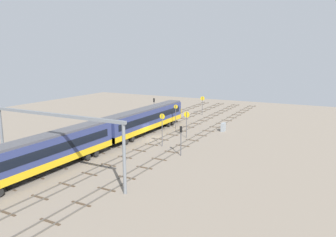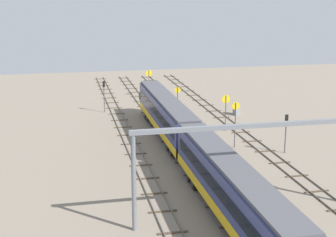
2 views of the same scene
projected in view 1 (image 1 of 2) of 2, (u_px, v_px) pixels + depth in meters
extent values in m
plane|color=gray|center=(151.00, 138.00, 57.85)|extent=(111.62, 111.62, 0.00)
cube|color=#59544C|center=(191.00, 143.00, 54.17)|extent=(95.62, 0.07, 0.16)
cube|color=#59544C|center=(184.00, 142.00, 54.82)|extent=(95.62, 0.07, 0.16)
cube|color=#473828|center=(50.00, 222.00, 28.52)|extent=(0.24, 2.40, 0.08)
cube|color=#473828|center=(81.00, 204.00, 31.99)|extent=(0.24, 2.40, 0.08)
cube|color=#473828|center=(106.00, 189.00, 35.45)|extent=(0.24, 2.40, 0.08)
cube|color=#473828|center=(127.00, 178.00, 38.92)|extent=(0.24, 2.40, 0.08)
cube|color=#473828|center=(144.00, 168.00, 42.38)|extent=(0.24, 2.40, 0.08)
cube|color=#473828|center=(159.00, 159.00, 45.84)|extent=(0.24, 2.40, 0.08)
cube|color=#473828|center=(172.00, 152.00, 49.31)|extent=(0.24, 2.40, 0.08)
cube|color=#473828|center=(183.00, 146.00, 52.77)|extent=(0.24, 2.40, 0.08)
cube|color=#473828|center=(192.00, 140.00, 56.23)|extent=(0.24, 2.40, 0.08)
cube|color=#473828|center=(201.00, 135.00, 59.70)|extent=(0.24, 2.40, 0.08)
cube|color=#473828|center=(208.00, 131.00, 63.16)|extent=(0.24, 2.40, 0.08)
cube|color=#473828|center=(215.00, 127.00, 66.63)|extent=(0.24, 2.40, 0.08)
cube|color=#473828|center=(221.00, 124.00, 70.09)|extent=(0.24, 2.40, 0.08)
cube|color=#473828|center=(227.00, 120.00, 73.55)|extent=(0.24, 2.40, 0.08)
cube|color=#473828|center=(232.00, 118.00, 77.02)|extent=(0.24, 2.40, 0.08)
cube|color=#473828|center=(236.00, 115.00, 80.48)|extent=(0.24, 2.40, 0.08)
cube|color=#473828|center=(241.00, 112.00, 83.95)|extent=(0.24, 2.40, 0.08)
cube|color=#473828|center=(244.00, 110.00, 87.41)|extent=(0.24, 2.40, 0.08)
cube|color=#473828|center=(248.00, 108.00, 90.87)|extent=(0.24, 2.40, 0.08)
cube|color=#473828|center=(251.00, 106.00, 94.34)|extent=(0.24, 2.40, 0.08)
cube|color=#59544C|center=(166.00, 140.00, 56.39)|extent=(95.62, 0.07, 0.16)
cube|color=#59544C|center=(159.00, 139.00, 57.05)|extent=(95.62, 0.07, 0.16)
cube|color=#473828|center=(7.00, 213.00, 30.13)|extent=(0.24, 2.40, 0.08)
cube|color=#473828|center=(40.00, 197.00, 33.45)|extent=(0.24, 2.40, 0.08)
cube|color=#473828|center=(67.00, 185.00, 36.78)|extent=(0.24, 2.40, 0.08)
cube|color=#473828|center=(89.00, 174.00, 40.10)|extent=(0.24, 2.40, 0.08)
cube|color=#473828|center=(108.00, 165.00, 43.43)|extent=(0.24, 2.40, 0.08)
cube|color=#473828|center=(125.00, 157.00, 46.75)|extent=(0.24, 2.40, 0.08)
cube|color=#473828|center=(139.00, 150.00, 50.08)|extent=(0.24, 2.40, 0.08)
cube|color=#473828|center=(151.00, 145.00, 53.40)|extent=(0.24, 2.40, 0.08)
cube|color=#473828|center=(162.00, 139.00, 56.73)|extent=(0.24, 2.40, 0.08)
cube|color=#473828|center=(172.00, 135.00, 60.05)|extent=(0.24, 2.40, 0.08)
cube|color=#473828|center=(181.00, 131.00, 63.38)|extent=(0.24, 2.40, 0.08)
cube|color=#473828|center=(189.00, 127.00, 66.70)|extent=(0.24, 2.40, 0.08)
cube|color=#473828|center=(196.00, 124.00, 70.03)|extent=(0.24, 2.40, 0.08)
cube|color=#473828|center=(202.00, 121.00, 73.36)|extent=(0.24, 2.40, 0.08)
cube|color=#473828|center=(208.00, 118.00, 76.68)|extent=(0.24, 2.40, 0.08)
cube|color=#473828|center=(214.00, 115.00, 80.01)|extent=(0.24, 2.40, 0.08)
cube|color=#473828|center=(219.00, 113.00, 83.33)|extent=(0.24, 2.40, 0.08)
cube|color=#473828|center=(223.00, 111.00, 86.66)|extent=(0.24, 2.40, 0.08)
cube|color=#473828|center=(228.00, 109.00, 89.98)|extent=(0.24, 2.40, 0.08)
cube|color=#473828|center=(232.00, 107.00, 93.31)|extent=(0.24, 2.40, 0.08)
cube|color=#473828|center=(235.00, 105.00, 96.63)|extent=(0.24, 2.40, 0.08)
cube|color=#59544C|center=(142.00, 137.00, 58.62)|extent=(95.62, 0.07, 0.16)
cube|color=#59544C|center=(136.00, 136.00, 59.27)|extent=(95.62, 0.07, 0.16)
cube|color=#473828|center=(9.00, 189.00, 35.68)|extent=(0.24, 2.40, 0.08)
cube|color=#473828|center=(37.00, 177.00, 39.00)|extent=(0.24, 2.40, 0.08)
cube|color=#473828|center=(61.00, 168.00, 42.33)|extent=(0.24, 2.40, 0.08)
cube|color=#473828|center=(81.00, 160.00, 45.65)|extent=(0.24, 2.40, 0.08)
cube|color=#473828|center=(99.00, 153.00, 48.98)|extent=(0.24, 2.40, 0.08)
cube|color=#473828|center=(114.00, 146.00, 52.30)|extent=(0.24, 2.40, 0.08)
cube|color=#473828|center=(127.00, 141.00, 55.63)|extent=(0.24, 2.40, 0.08)
cube|color=#473828|center=(139.00, 136.00, 58.95)|extent=(0.24, 2.40, 0.08)
cube|color=#473828|center=(150.00, 132.00, 62.28)|extent=(0.24, 2.40, 0.08)
cube|color=#473828|center=(159.00, 128.00, 65.61)|extent=(0.24, 2.40, 0.08)
cube|color=#473828|center=(168.00, 125.00, 68.93)|extent=(0.24, 2.40, 0.08)
cube|color=#473828|center=(176.00, 122.00, 72.26)|extent=(0.24, 2.40, 0.08)
cube|color=#473828|center=(183.00, 119.00, 75.58)|extent=(0.24, 2.40, 0.08)
cube|color=#473828|center=(190.00, 116.00, 78.91)|extent=(0.24, 2.40, 0.08)
cube|color=#473828|center=(196.00, 114.00, 82.23)|extent=(0.24, 2.40, 0.08)
cube|color=#473828|center=(201.00, 111.00, 85.56)|extent=(0.24, 2.40, 0.08)
cube|color=#473828|center=(206.00, 109.00, 88.88)|extent=(0.24, 2.40, 0.08)
cube|color=#473828|center=(211.00, 107.00, 92.21)|extent=(0.24, 2.40, 0.08)
cube|color=#473828|center=(216.00, 106.00, 95.53)|extent=(0.24, 2.40, 0.08)
cube|color=#473828|center=(220.00, 104.00, 98.86)|extent=(0.24, 2.40, 0.08)
cube|color=#59544C|center=(121.00, 134.00, 60.85)|extent=(95.62, 0.07, 0.16)
cube|color=#59544C|center=(115.00, 133.00, 61.50)|extent=(95.62, 0.07, 0.16)
cube|color=#473828|center=(11.00, 171.00, 41.23)|extent=(0.24, 2.40, 0.08)
cube|color=#473828|center=(35.00, 162.00, 44.55)|extent=(0.24, 2.40, 0.08)
cube|color=#473828|center=(56.00, 155.00, 47.88)|extent=(0.24, 2.40, 0.08)
cube|color=#473828|center=(75.00, 148.00, 51.20)|extent=(0.24, 2.40, 0.08)
cube|color=#473828|center=(91.00, 143.00, 54.53)|extent=(0.24, 2.40, 0.08)
cube|color=#473828|center=(105.00, 138.00, 57.85)|extent=(0.24, 2.40, 0.08)
cube|color=#473828|center=(118.00, 133.00, 61.18)|extent=(0.24, 2.40, 0.08)
cube|color=#473828|center=(129.00, 129.00, 64.51)|extent=(0.24, 2.40, 0.08)
cube|color=#473828|center=(139.00, 126.00, 67.83)|extent=(0.24, 2.40, 0.08)
cube|color=#473828|center=(149.00, 123.00, 71.16)|extent=(0.24, 2.40, 0.08)
cube|color=#473828|center=(157.00, 120.00, 74.48)|extent=(0.24, 2.40, 0.08)
cube|color=#473828|center=(165.00, 117.00, 77.81)|extent=(0.24, 2.40, 0.08)
cube|color=#473828|center=(172.00, 114.00, 81.13)|extent=(0.24, 2.40, 0.08)
cube|color=#473828|center=(179.00, 112.00, 84.46)|extent=(0.24, 2.40, 0.08)
cube|color=#473828|center=(185.00, 110.00, 87.78)|extent=(0.24, 2.40, 0.08)
cube|color=#473828|center=(190.00, 108.00, 91.11)|extent=(0.24, 2.40, 0.08)
cube|color=#473828|center=(195.00, 106.00, 94.43)|extent=(0.24, 2.40, 0.08)
cube|color=#473828|center=(200.00, 105.00, 97.76)|extent=(0.24, 2.40, 0.08)
cube|color=#473828|center=(205.00, 103.00, 101.08)|extent=(0.24, 2.40, 0.08)
cube|color=navy|center=(147.00, 119.00, 60.86)|extent=(24.00, 2.90, 3.60)
cube|color=gold|center=(147.00, 126.00, 61.12)|extent=(24.00, 2.94, 0.90)
cube|color=#4C4C51|center=(147.00, 109.00, 60.49)|extent=(24.00, 2.50, 0.30)
cube|color=black|center=(154.00, 117.00, 60.12)|extent=(22.00, 0.04, 1.10)
cube|color=black|center=(140.00, 116.00, 61.45)|extent=(22.00, 0.04, 1.10)
cylinder|color=black|center=(121.00, 140.00, 53.83)|extent=(0.90, 2.70, 0.90)
cylinder|color=black|center=(127.00, 138.00, 55.40)|extent=(0.90, 2.70, 0.90)
cylinder|color=black|center=(164.00, 124.00, 67.19)|extent=(0.90, 2.70, 0.90)
cylinder|color=black|center=(168.00, 122.00, 68.75)|extent=(0.90, 2.70, 0.90)
cube|color=navy|center=(42.00, 153.00, 39.30)|extent=(24.00, 2.90, 3.60)
cube|color=gold|center=(43.00, 163.00, 39.56)|extent=(24.00, 2.94, 0.90)
cube|color=#4C4C51|center=(41.00, 138.00, 38.93)|extent=(24.00, 2.50, 0.30)
cube|color=black|center=(50.00, 151.00, 38.55)|extent=(22.00, 0.04, 1.10)
cube|color=black|center=(33.00, 148.00, 39.88)|extent=(22.00, 0.04, 1.10)
cylinder|color=black|center=(81.00, 156.00, 45.63)|extent=(0.90, 2.70, 0.90)
cylinder|color=black|center=(90.00, 152.00, 47.19)|extent=(0.90, 2.70, 0.90)
cone|color=gold|center=(177.00, 110.00, 72.03)|extent=(1.60, 3.24, 3.24)
cylinder|color=slate|center=(124.00, 160.00, 33.72)|extent=(0.36, 0.36, 7.64)
cylinder|color=slate|center=(2.00, 138.00, 42.76)|extent=(0.36, 0.36, 7.64)
cube|color=slate|center=(54.00, 115.00, 37.48)|extent=(0.40, 20.46, 0.35)
cylinder|color=#4C4C51|center=(176.00, 117.00, 65.05)|extent=(0.12, 0.12, 4.89)
cylinder|color=yellow|center=(176.00, 107.00, 64.69)|extent=(0.05, 0.83, 0.83)
cube|color=black|center=(176.00, 107.00, 64.71)|extent=(0.02, 0.37, 0.12)
cylinder|color=#4C4C51|center=(202.00, 106.00, 80.50)|extent=(0.12, 0.12, 4.60)
cylinder|color=yellow|center=(202.00, 98.00, 80.18)|extent=(0.05, 1.04, 1.04)
cube|color=black|center=(203.00, 98.00, 80.21)|extent=(0.02, 0.47, 0.12)
cylinder|color=#4C4C51|center=(162.00, 130.00, 52.09)|extent=(0.12, 0.12, 5.40)
cylinder|color=yellow|center=(162.00, 116.00, 51.69)|extent=(0.05, 0.90, 0.90)
cube|color=black|center=(162.00, 116.00, 51.71)|extent=(0.02, 0.41, 0.12)
cylinder|color=#4C4C51|center=(186.00, 125.00, 57.68)|extent=(0.12, 0.12, 4.74)
cylinder|color=yellow|center=(187.00, 115.00, 57.35)|extent=(0.05, 1.07, 1.07)
cube|color=black|center=(187.00, 115.00, 57.38)|extent=(0.02, 0.48, 0.12)
cylinder|color=#4C4C51|center=(181.00, 144.00, 47.30)|extent=(0.14, 0.14, 3.58)
cube|color=black|center=(181.00, 129.00, 46.87)|extent=(0.20, 0.32, 0.90)
sphere|color=green|center=(181.00, 128.00, 46.93)|extent=(0.20, 0.20, 0.20)
sphere|color=#262626|center=(181.00, 130.00, 47.00)|extent=(0.20, 0.20, 0.20)
cylinder|color=#4C4C51|center=(154.00, 110.00, 76.21)|extent=(0.14, 0.14, 3.87)
cube|color=black|center=(154.00, 100.00, 75.76)|extent=(0.20, 0.32, 0.90)
sphere|color=green|center=(154.00, 99.00, 75.81)|extent=(0.20, 0.20, 0.20)
sphere|color=#262626|center=(154.00, 101.00, 75.89)|extent=(0.20, 0.20, 0.20)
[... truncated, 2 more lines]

